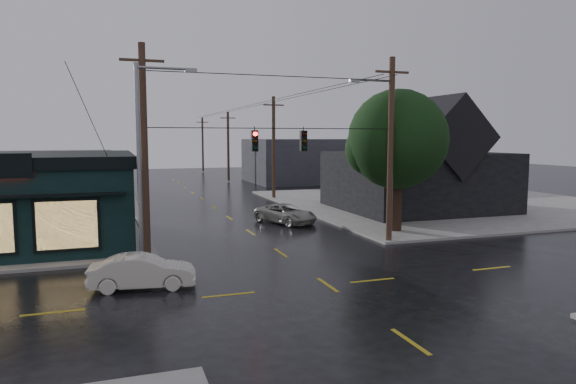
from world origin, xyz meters
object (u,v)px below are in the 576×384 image
object	(u,v)px
corner_tree	(398,140)
suv_silver	(286,214)
utility_pole_ne	(389,243)
utility_pole_nw	(148,261)
sedan_cream	(143,272)

from	to	relation	value
corner_tree	suv_silver	distance (m)	9.16
corner_tree	utility_pole_ne	world-z (taller)	corner_tree
utility_pole_nw	sedan_cream	world-z (taller)	utility_pole_nw
corner_tree	sedan_cream	distance (m)	17.69
corner_tree	sedan_cream	bearing A→B (deg)	-155.27
sedan_cream	corner_tree	bearing A→B (deg)	-57.60
utility_pole_ne	suv_silver	size ratio (longest dim) A/B	2.15
corner_tree	utility_pole_nw	distance (m)	16.17
corner_tree	sedan_cream	xyz separation A→B (m)	(-15.40, -7.09, -5.04)
utility_pole_nw	sedan_cream	bearing A→B (deg)	-95.91
utility_pole_nw	suv_silver	size ratio (longest dim) A/B	2.15
corner_tree	sedan_cream	world-z (taller)	corner_tree
utility_pole_nw	utility_pole_ne	xyz separation A→B (m)	(13.00, 0.00, 0.00)
utility_pole_ne	sedan_cream	distance (m)	14.25
suv_silver	utility_pole_nw	bearing A→B (deg)	-165.05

